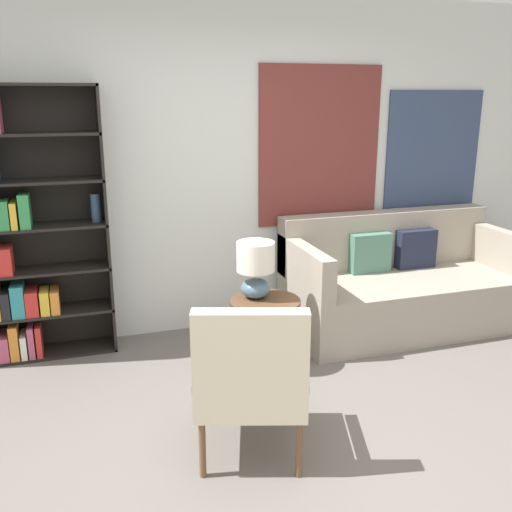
# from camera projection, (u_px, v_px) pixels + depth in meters

# --- Properties ---
(ground_plane) EXTENTS (14.00, 14.00, 0.00)m
(ground_plane) POSITION_uv_depth(u_px,v_px,m) (294.00, 462.00, 3.10)
(ground_plane) COLOR #66605B
(wall_back) EXTENTS (6.40, 0.08, 2.70)m
(wall_back) POSITION_uv_depth(u_px,v_px,m) (213.00, 168.00, 4.61)
(wall_back) COLOR silver
(wall_back) RESTS_ON ground_plane
(bookshelf) EXTENTS (0.95, 0.30, 2.00)m
(bookshelf) POSITION_uv_depth(u_px,v_px,m) (22.00, 236.00, 4.12)
(bookshelf) COLOR black
(bookshelf) RESTS_ON ground_plane
(armchair) EXTENTS (0.74, 0.76, 0.92)m
(armchair) POSITION_uv_depth(u_px,v_px,m) (251.00, 375.00, 2.99)
(armchair) COLOR brown
(armchair) RESTS_ON ground_plane
(couch) EXTENTS (1.96, 0.93, 0.94)m
(couch) POSITION_uv_depth(u_px,v_px,m) (400.00, 286.00, 4.90)
(couch) COLOR #9E9384
(couch) RESTS_ON ground_plane
(side_table) EXTENTS (0.51, 0.51, 0.50)m
(side_table) POSITION_uv_depth(u_px,v_px,m) (265.00, 307.00, 4.12)
(side_table) COLOR brown
(side_table) RESTS_ON ground_plane
(table_lamp) EXTENTS (0.28, 0.28, 0.42)m
(table_lamp) POSITION_uv_depth(u_px,v_px,m) (256.00, 266.00, 4.09)
(table_lamp) COLOR slate
(table_lamp) RESTS_ON side_table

